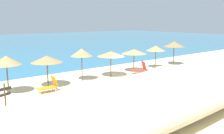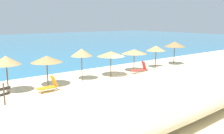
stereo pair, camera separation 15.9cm
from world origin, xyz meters
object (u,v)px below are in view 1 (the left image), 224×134
at_px(lounge_chair_2, 140,69).
at_px(beach_umbrella_2, 82,52).
at_px(beach_umbrella_4, 134,52).
at_px(lounge_chair_0, 49,86).
at_px(beach_umbrella_1, 47,59).
at_px(lounge_chair_1, 163,66).
at_px(beach_umbrella_3, 111,54).
at_px(wooden_signpost, 5,96).
at_px(beach_umbrella_5, 156,48).
at_px(beach_umbrella_6, 174,44).
at_px(cooler_box, 92,89).
at_px(beach_ball, 158,76).
at_px(beach_umbrella_0, 6,60).

bearing_deg(lounge_chair_2, beach_umbrella_2, 96.54).
relative_size(beach_umbrella_4, lounge_chair_0, 1.75).
bearing_deg(beach_umbrella_1, lounge_chair_2, -5.30).
height_order(beach_umbrella_4, lounge_chair_0, beach_umbrella_4).
height_order(beach_umbrella_4, lounge_chair_1, beach_umbrella_4).
bearing_deg(beach_umbrella_3, beach_umbrella_4, 5.22).
distance_m(beach_umbrella_1, wooden_signpost, 6.01).
height_order(beach_umbrella_5, lounge_chair_0, beach_umbrella_5).
relative_size(lounge_chair_2, wooden_signpost, 0.92).
bearing_deg(lounge_chair_1, beach_umbrella_5, -10.90).
xyz_separation_m(beach_umbrella_4, lounge_chair_0, (-10.23, -1.49, -1.67)).
xyz_separation_m(lounge_chair_0, lounge_chair_1, (13.46, 0.19, -0.08)).
distance_m(beach_umbrella_6, lounge_chair_0, 17.12).
relative_size(beach_umbrella_4, beach_umbrella_5, 1.03).
bearing_deg(lounge_chair_0, beach_umbrella_2, -70.15).
bearing_deg(beach_umbrella_6, cooler_box, -167.05).
height_order(beach_umbrella_1, lounge_chair_1, beach_umbrella_1).
bearing_deg(beach_ball, beach_umbrella_1, 160.91).
height_order(beach_umbrella_1, beach_umbrella_4, beach_umbrella_1).
xyz_separation_m(beach_umbrella_0, lounge_chair_0, (2.63, -1.30, -2.04)).
bearing_deg(beach_umbrella_6, beach_umbrella_2, -179.80).
xyz_separation_m(beach_umbrella_1, lounge_chair_1, (12.97, -1.16, -1.91)).
xyz_separation_m(beach_umbrella_6, beach_ball, (-6.80, -3.47, -2.36)).
distance_m(beach_umbrella_3, lounge_chair_1, 6.89).
bearing_deg(wooden_signpost, lounge_chair_1, -4.54).
bearing_deg(beach_umbrella_0, beach_umbrella_3, -0.72).
bearing_deg(beach_ball, beach_umbrella_2, 151.58).
bearing_deg(beach_ball, lounge_chair_0, 168.91).
bearing_deg(beach_umbrella_0, beach_umbrella_6, 0.54).
relative_size(beach_umbrella_4, beach_ball, 6.75).
bearing_deg(cooler_box, beach_ball, -1.48).
distance_m(beach_umbrella_0, beach_umbrella_2, 6.43).
bearing_deg(lounge_chair_1, beach_umbrella_3, 75.95).
bearing_deg(lounge_chair_1, wooden_signpost, 93.76).
bearing_deg(beach_ball, beach_umbrella_0, 165.54).
bearing_deg(beach_umbrella_6, beach_umbrella_0, -179.46).
relative_size(beach_umbrella_2, beach_umbrella_4, 1.10).
relative_size(beach_umbrella_3, lounge_chair_1, 1.70).
relative_size(beach_umbrella_6, cooler_box, 6.95).
distance_m(lounge_chair_2, wooden_signpost, 14.34).
bearing_deg(cooler_box, beach_umbrella_1, 124.75).
bearing_deg(beach_umbrella_1, beach_umbrella_0, -179.12).
relative_size(lounge_chair_1, wooden_signpost, 0.86).
bearing_deg(lounge_chair_2, beach_umbrella_1, 100.07).
distance_m(beach_umbrella_5, lounge_chair_1, 2.27).
relative_size(beach_umbrella_0, lounge_chair_2, 1.71).
bearing_deg(beach_umbrella_5, beach_umbrella_3, -177.58).
height_order(wooden_signpost, beach_ball, wooden_signpost).
height_order(beach_umbrella_0, beach_umbrella_5, beach_umbrella_0).
distance_m(beach_umbrella_5, beach_ball, 5.31).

